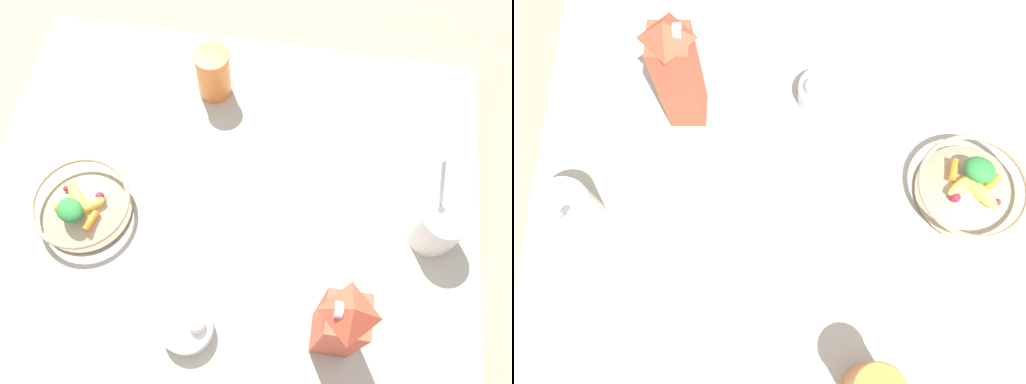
% 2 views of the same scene
% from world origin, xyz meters
% --- Properties ---
extents(ground_plane, '(6.00, 6.00, 0.00)m').
position_xyz_m(ground_plane, '(0.00, 0.00, 0.00)').
color(ground_plane, gray).
extents(countertop, '(1.09, 1.09, 0.04)m').
position_xyz_m(countertop, '(0.00, 0.00, 0.02)').
color(countertop, '#B2A893').
rests_on(countertop, ground_plane).
extents(fruit_bowl, '(0.21, 0.21, 0.08)m').
position_xyz_m(fruit_bowl, '(-0.03, -0.30, 0.07)').
color(fruit_bowl, tan).
rests_on(fruit_bowl, countertop).
extents(milk_carton, '(0.07, 0.07, 0.28)m').
position_xyz_m(milk_carton, '(0.16, 0.25, 0.18)').
color(milk_carton, '#CC4C33').
rests_on(milk_carton, countertop).
extents(yogurt_tub, '(0.12, 0.10, 0.22)m').
position_xyz_m(yogurt_tub, '(-0.09, 0.44, 0.10)').
color(yogurt_tub, white).
rests_on(yogurt_tub, countertop).
extents(garlic_bowl, '(0.10, 0.10, 0.07)m').
position_xyz_m(garlic_bowl, '(0.19, -0.03, 0.06)').
color(garlic_bowl, white).
rests_on(garlic_bowl, countertop).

